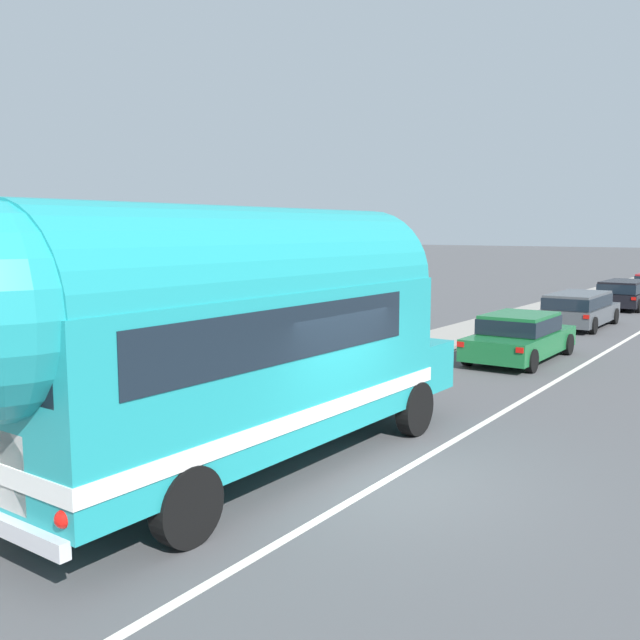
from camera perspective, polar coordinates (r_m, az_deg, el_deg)
name	(u,v)px	position (r m, az deg, el deg)	size (l,w,h in m)	color
ground_plane	(383,482)	(10.97, 5.13, -12.87)	(300.00, 300.00, 0.00)	#4C4C4F
lane_markings	(528,355)	(22.38, 16.42, -2.69)	(4.09, 80.00, 0.01)	silver
sidewalk_slab	(403,351)	(21.81, 6.67, -2.51)	(2.19, 90.00, 0.15)	gray
painted_bus	(224,330)	(10.53, -7.76, -0.79)	(2.71, 10.25, 4.12)	teal
car_lead	(520,335)	(21.28, 15.81, -1.16)	(2.01, 4.76, 1.37)	#196633
car_second	(579,307)	(29.02, 20.16, 0.98)	(2.00, 4.82, 1.37)	#474C51
car_third	(625,292)	(36.75, 23.37, 2.06)	(2.01, 4.62, 1.37)	black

